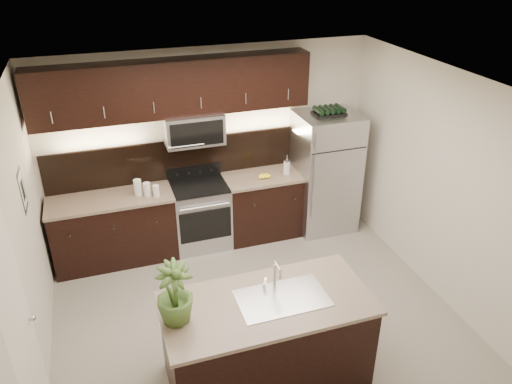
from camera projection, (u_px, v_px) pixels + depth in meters
ground at (256, 316)px, 5.80m from camera, size 4.50×4.50×0.00m
room_walls at (246, 189)px, 4.95m from camera, size 4.52×4.02×2.71m
counter_run at (186, 217)px, 6.87m from camera, size 3.51×0.65×0.94m
upper_fixtures at (177, 96)px, 6.23m from camera, size 3.49×0.40×1.66m
island at (267, 340)px, 4.82m from camera, size 1.96×0.96×0.94m
sink_faucet at (282, 296)px, 4.64m from camera, size 0.84×0.50×0.28m
refrigerator at (325, 172)px, 7.21m from camera, size 0.85×0.76×1.75m
wine_rack at (329, 111)px, 6.78m from camera, size 0.43×0.27×0.10m
plant at (174, 294)px, 4.25m from camera, size 0.41×0.41×0.58m
canisters at (145, 189)px, 6.39m from camera, size 0.31×0.19×0.22m
french_press at (287, 167)px, 6.97m from camera, size 0.10×0.10×0.28m
bananas at (261, 176)px, 6.87m from camera, size 0.19×0.16×0.06m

